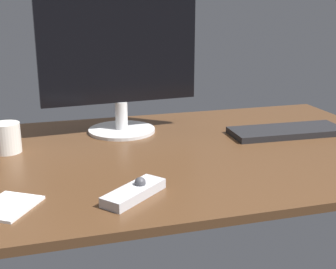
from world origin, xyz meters
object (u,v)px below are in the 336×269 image
object	(u,v)px
monitor	(120,60)
notepad	(8,206)
keyboard	(287,131)
media_remote	(134,192)
coffee_mug	(7,138)

from	to	relation	value
monitor	notepad	distance (cm)	62.53
monitor	keyboard	bearing A→B (deg)	-23.80
monitor	media_remote	size ratio (longest dim) A/B	3.09
notepad	monitor	bearing A→B (deg)	56.18
keyboard	notepad	xyz separation A→B (cm)	(-81.66, -31.33, -0.66)
monitor	coffee_mug	xyz separation A→B (cm)	(-34.03, -11.32, -18.81)
monitor	keyboard	world-z (taller)	monitor
coffee_mug	notepad	distance (cm)	37.33
monitor	coffee_mug	size ratio (longest dim) A/B	5.91
coffee_mug	notepad	world-z (taller)	coffee_mug
keyboard	media_remote	bearing A→B (deg)	-147.06
monitor	notepad	bearing A→B (deg)	-128.47
notepad	coffee_mug	bearing A→B (deg)	92.46
keyboard	coffee_mug	world-z (taller)	coffee_mug
media_remote	coffee_mug	world-z (taller)	coffee_mug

